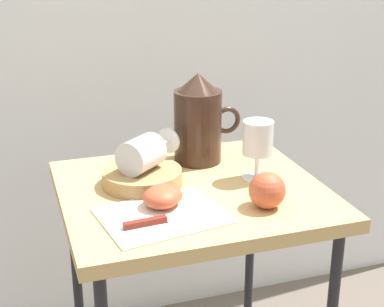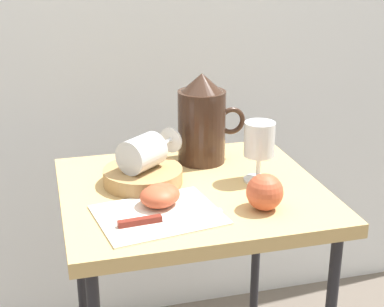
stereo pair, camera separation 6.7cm
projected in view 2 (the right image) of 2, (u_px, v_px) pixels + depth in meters
The scene contains 11 objects.
curtain_drape at pixel (141, 37), 1.72m from camera, with size 2.40×0.03×1.89m, color white.
table at pixel (192, 216), 1.30m from camera, with size 0.57×0.51×0.71m.
linen_napkin at pixel (158, 215), 1.15m from camera, with size 0.24×0.19×0.00m, color silver.
basket_tray at pixel (143, 176), 1.29m from camera, with size 0.18×0.18×0.04m, color #AD8451.
pitcher at pixel (202, 126), 1.39m from camera, with size 0.17×0.11×0.22m.
wine_glass_upright at pixel (259, 143), 1.28m from camera, with size 0.07×0.07×0.14m.
wine_glass_tipped_near at pixel (143, 153), 1.27m from camera, with size 0.16×0.15×0.08m.
apple_half_left at pixel (162, 194), 1.18m from camera, with size 0.08×0.08×0.04m, color #C15133.
apple_half_right at pixel (158, 197), 1.17m from camera, with size 0.08×0.08×0.04m, color #C15133.
apple_whole at pixel (265, 192), 1.16m from camera, with size 0.08×0.08×0.08m, color #C15133.
knife at pixel (156, 219), 1.11m from camera, with size 0.21×0.03×0.01m.
Camera 2 is at (-0.30, -1.13, 1.23)m, focal length 54.54 mm.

